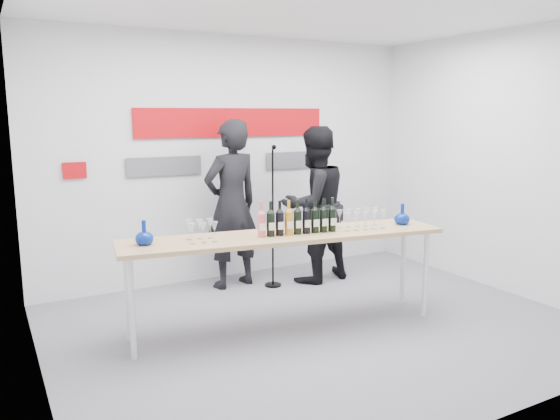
{
  "coord_description": "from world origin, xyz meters",
  "views": [
    {
      "loc": [
        -2.79,
        -4.28,
        2.06
      ],
      "look_at": [
        -0.31,
        0.22,
        1.15
      ],
      "focal_mm": 35.0,
      "sensor_mm": 36.0,
      "label": 1
    }
  ],
  "objects_px": {
    "mic_stand": "(273,244)",
    "tasting_table": "(285,241)",
    "presenter_left": "(231,204)",
    "presenter_right": "(314,205)"
  },
  "relations": [
    {
      "from": "mic_stand",
      "to": "tasting_table",
      "type": "bearing_deg",
      "value": -126.77
    },
    {
      "from": "presenter_left",
      "to": "presenter_right",
      "type": "relative_size",
      "value": 1.05
    },
    {
      "from": "presenter_left",
      "to": "mic_stand",
      "type": "distance_m",
      "value": 0.69
    },
    {
      "from": "mic_stand",
      "to": "presenter_right",
      "type": "bearing_deg",
      "value": -16.26
    },
    {
      "from": "presenter_left",
      "to": "tasting_table",
      "type": "bearing_deg",
      "value": 75.98
    },
    {
      "from": "presenter_left",
      "to": "mic_stand",
      "type": "xyz_separation_m",
      "value": [
        0.42,
        -0.25,
        -0.48
      ]
    },
    {
      "from": "tasting_table",
      "to": "presenter_right",
      "type": "xyz_separation_m",
      "value": [
        1.07,
        1.17,
        0.09
      ]
    },
    {
      "from": "tasting_table",
      "to": "presenter_right",
      "type": "bearing_deg",
      "value": 56.49
    },
    {
      "from": "tasting_table",
      "to": "presenter_left",
      "type": "xyz_separation_m",
      "value": [
        0.09,
        1.45,
        0.14
      ]
    },
    {
      "from": "presenter_right",
      "to": "mic_stand",
      "type": "relative_size",
      "value": 1.12
    }
  ]
}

